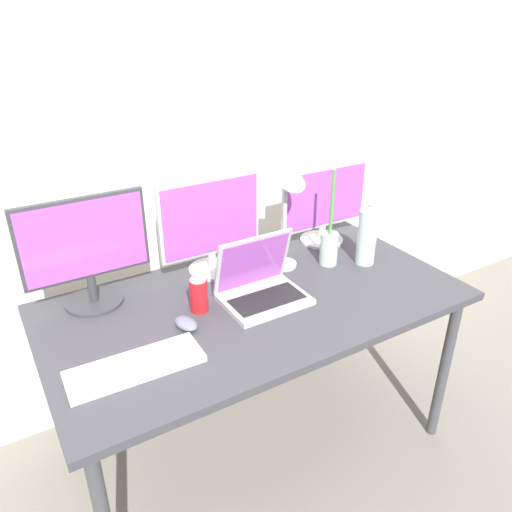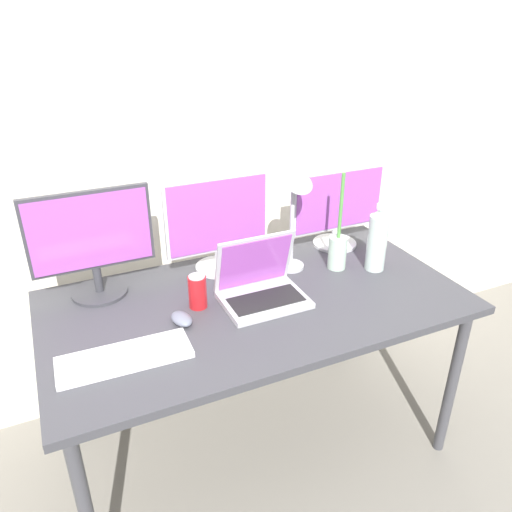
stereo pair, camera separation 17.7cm
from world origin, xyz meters
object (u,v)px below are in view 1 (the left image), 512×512
(water_bottle, at_px, (367,234))
(work_desk, at_px, (256,313))
(monitor_left, at_px, (86,249))
(mouse_by_keyboard, at_px, (186,324))
(monitor_right, at_px, (324,203))
(laptop_silver, at_px, (260,285))
(monitor_center, at_px, (211,224))
(keyboard_main, at_px, (136,366))
(desk_lamp, at_px, (292,198))
(soda_can_near_keyboard, at_px, (199,295))
(bamboo_vase, at_px, (329,246))

(water_bottle, bearing_deg, work_desk, -178.31)
(monitor_left, distance_m, mouse_by_keyboard, 0.44)
(work_desk, distance_m, monitor_right, 0.64)
(monitor_right, height_order, laptop_silver, monitor_right)
(monitor_center, bearing_deg, monitor_right, -0.46)
(keyboard_main, xyz_separation_m, water_bottle, (1.06, 0.17, 0.12))
(monitor_right, xyz_separation_m, desk_lamp, (-0.29, -0.15, 0.13))
(soda_can_near_keyboard, bearing_deg, laptop_silver, -10.59)
(work_desk, xyz_separation_m, soda_can_near_keyboard, (-0.21, 0.04, 0.12))
(monitor_left, bearing_deg, soda_can_near_keyboard, -37.82)
(mouse_by_keyboard, bearing_deg, bamboo_vase, -1.98)
(monitor_right, xyz_separation_m, water_bottle, (0.02, -0.26, -0.05))
(monitor_center, height_order, keyboard_main, monitor_center)
(bamboo_vase, bearing_deg, desk_lamp, 168.61)
(soda_can_near_keyboard, height_order, bamboo_vase, bamboo_vase)
(desk_lamp, bearing_deg, monitor_right, 28.27)
(desk_lamp, bearing_deg, keyboard_main, -159.50)
(work_desk, bearing_deg, mouse_by_keyboard, -173.00)
(keyboard_main, bearing_deg, bamboo_vase, 16.63)
(desk_lamp, bearing_deg, monitor_left, 168.14)
(soda_can_near_keyboard, height_order, desk_lamp, desk_lamp)
(monitor_left, relative_size, mouse_by_keyboard, 4.46)
(monitor_left, bearing_deg, bamboo_vase, -11.77)
(soda_can_near_keyboard, bearing_deg, monitor_center, 54.46)
(work_desk, distance_m, soda_can_near_keyboard, 0.25)
(mouse_by_keyboard, height_order, desk_lamp, desk_lamp)
(work_desk, xyz_separation_m, mouse_by_keyboard, (-0.30, -0.04, 0.08))
(monitor_right, height_order, bamboo_vase, bamboo_vase)
(keyboard_main, bearing_deg, monitor_right, 24.52)
(monitor_left, xyz_separation_m, soda_can_near_keyboard, (0.31, -0.24, -0.16))
(work_desk, relative_size, bamboo_vase, 3.77)
(monitor_left, relative_size, laptop_silver, 1.46)
(mouse_by_keyboard, bearing_deg, soda_can_near_keyboard, 30.17)
(monitor_right, distance_m, water_bottle, 0.27)
(monitor_center, distance_m, keyboard_main, 0.68)
(monitor_center, height_order, bamboo_vase, bamboo_vase)
(monitor_right, xyz_separation_m, keyboard_main, (-1.04, -0.43, -0.18))
(monitor_left, relative_size, keyboard_main, 1.09)
(monitor_left, bearing_deg, work_desk, -28.45)
(monitor_center, relative_size, keyboard_main, 1.05)
(monitor_left, height_order, laptop_silver, monitor_left)
(monitor_right, height_order, desk_lamp, desk_lamp)
(keyboard_main, bearing_deg, soda_can_near_keyboard, 34.77)
(mouse_by_keyboard, bearing_deg, work_desk, -5.07)
(monitor_center, xyz_separation_m, laptop_silver, (0.06, -0.28, -0.15))
(laptop_silver, relative_size, keyboard_main, 0.75)
(work_desk, height_order, keyboard_main, keyboard_main)
(monitor_center, distance_m, monitor_right, 0.56)
(soda_can_near_keyboard, distance_m, desk_lamp, 0.52)
(work_desk, distance_m, bamboo_vase, 0.44)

